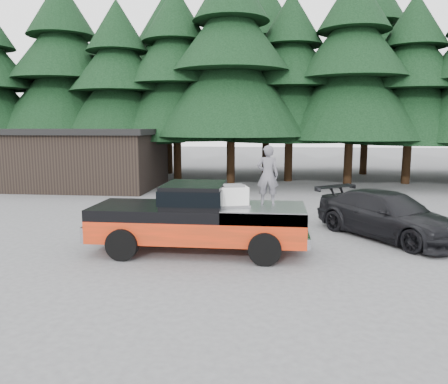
# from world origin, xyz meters

# --- Properties ---
(ground) EXTENTS (120.00, 120.00, 0.00)m
(ground) POSITION_xyz_m (0.00, 0.00, 0.00)
(ground) COLOR #4E4E51
(ground) RESTS_ON ground
(pickup_truck) EXTENTS (6.00, 2.04, 1.33)m
(pickup_truck) POSITION_xyz_m (-0.50, -0.05, 0.67)
(pickup_truck) COLOR red
(pickup_truck) RESTS_ON ground
(truck_cab) EXTENTS (1.66, 1.90, 0.59)m
(truck_cab) POSITION_xyz_m (-0.60, -0.05, 1.62)
(truck_cab) COLOR black
(truck_cab) RESTS_ON pickup_truck
(air_compressor) EXTENTS (0.89, 0.81, 0.51)m
(air_compressor) POSITION_xyz_m (0.47, -0.14, 1.59)
(air_compressor) COLOR silver
(air_compressor) RESTS_ON pickup_truck
(man_on_bed) EXTENTS (0.60, 0.40, 1.63)m
(man_on_bed) POSITION_xyz_m (1.38, 0.22, 2.15)
(man_on_bed) COLOR #59585F
(man_on_bed) RESTS_ON pickup_truck
(parked_car) EXTENTS (4.56, 5.17, 1.44)m
(parked_car) POSITION_xyz_m (5.12, 2.15, 0.72)
(parked_car) COLOR black
(parked_car) RESTS_ON ground
(utility_building) EXTENTS (8.40, 6.40, 3.30)m
(utility_building) POSITION_xyz_m (-9.00, 12.00, 1.67)
(utility_building) COLOR black
(utility_building) RESTS_ON ground
(treeline) EXTENTS (60.15, 16.05, 17.50)m
(treeline) POSITION_xyz_m (0.42, 17.20, 7.72)
(treeline) COLOR black
(treeline) RESTS_ON ground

